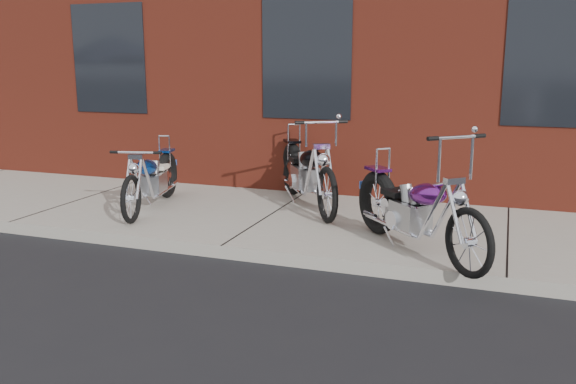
% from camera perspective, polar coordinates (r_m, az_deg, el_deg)
% --- Properties ---
extents(ground, '(120.00, 120.00, 0.00)m').
position_cam_1_polar(ground, '(6.88, -6.26, -6.22)').
color(ground, black).
rests_on(ground, ground).
extents(sidewalk, '(22.00, 3.00, 0.15)m').
position_cam_1_polar(sidewalk, '(8.17, -1.66, -2.64)').
color(sidewalk, gray).
rests_on(sidewalk, ground).
extents(chopper_purple, '(1.68, 1.81, 1.33)m').
position_cam_1_polar(chopper_purple, '(6.64, 11.81, -1.91)').
color(chopper_purple, black).
rests_on(chopper_purple, sidewalk).
extents(chopper_blue, '(0.70, 2.12, 0.94)m').
position_cam_1_polar(chopper_blue, '(8.64, -12.60, 1.04)').
color(chopper_blue, black).
rests_on(chopper_blue, sidewalk).
extents(chopper_third, '(1.50, 2.14, 1.27)m').
position_cam_1_polar(chopper_third, '(8.55, 1.78, 1.63)').
color(chopper_third, black).
rests_on(chopper_third, sidewalk).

